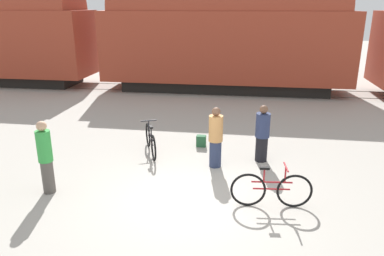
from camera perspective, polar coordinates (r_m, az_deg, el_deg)
ground_plane at (r=8.34m, az=-0.51°, el=-10.79°), size 80.00×80.00×0.00m
freight_train at (r=18.33m, az=5.09°, el=14.07°), size 37.11×2.96×5.19m
rail_near at (r=18.03m, az=4.70°, el=5.29°), size 49.11×0.07×0.01m
rail_far at (r=19.43m, az=5.00°, el=6.23°), size 49.11×0.07×0.01m
bicycle_black at (r=10.70m, az=-6.33°, el=-1.88°), size 0.75×1.68×0.89m
bicycle_maroon at (r=8.05m, az=11.99°, el=-9.17°), size 1.70×0.46×0.93m
person_in_green at (r=8.88m, az=-21.43°, el=-4.16°), size 0.32×0.32×1.69m
person_in_tan at (r=9.64m, az=3.62°, el=-1.50°), size 0.37×0.37×1.60m
person_in_navy at (r=10.16m, az=10.66°, el=-0.90°), size 0.38×0.38×1.56m
backpack at (r=11.20m, az=1.41°, el=-1.99°), size 0.28×0.20×0.34m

